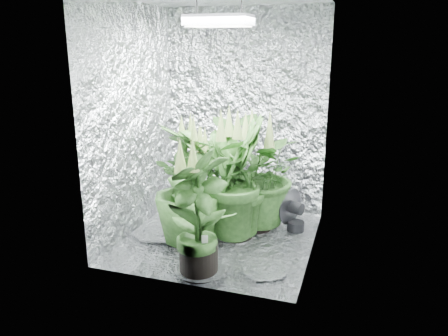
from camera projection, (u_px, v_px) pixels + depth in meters
name	position (u px, v px, depth m)	size (l,w,h in m)	color
ground	(220.00, 238.00, 3.86)	(1.60, 1.60, 0.00)	silver
walls	(219.00, 127.00, 3.58)	(1.62, 1.62, 2.00)	silver
grow_lamp	(219.00, 21.00, 3.35)	(0.50, 0.30, 0.22)	gray
plant_a	(205.00, 184.00, 3.83)	(1.01, 1.01, 0.99)	black
plant_b	(217.00, 181.00, 4.05)	(0.62, 0.62, 0.95)	black
plant_c	(237.00, 179.00, 3.75)	(0.69, 0.69, 1.15)	black
plant_d	(187.00, 186.00, 3.63)	(0.80, 0.80, 1.10)	black
plant_e	(256.00, 175.00, 3.95)	(1.19, 1.19, 1.09)	black
plant_f	(198.00, 214.00, 3.12)	(0.69, 0.69, 1.06)	black
circulation_fan	(293.00, 213.00, 3.99)	(0.21, 0.32, 0.39)	black
plant_label	(205.00, 240.00, 3.13)	(0.04, 0.01, 0.07)	white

